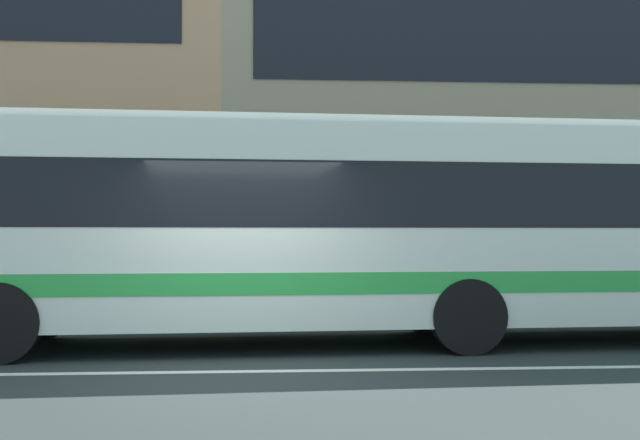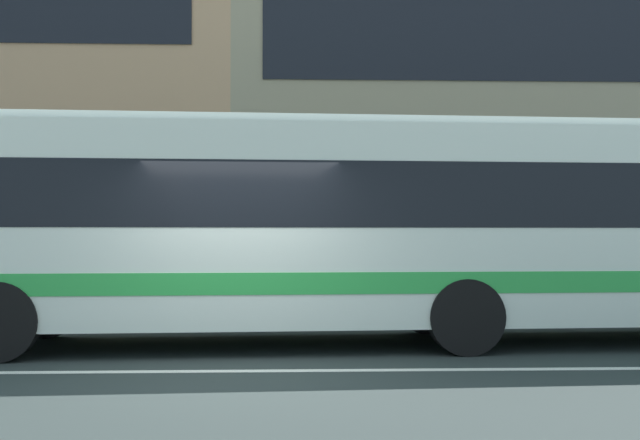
% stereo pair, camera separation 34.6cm
% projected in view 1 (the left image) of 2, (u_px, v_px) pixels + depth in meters
% --- Properties ---
extents(ground_plane, '(160.00, 160.00, 0.00)m').
position_uv_depth(ground_plane, '(242.00, 372.00, 8.74)').
color(ground_plane, '#293130').
extents(lane_centre_line, '(60.00, 0.16, 0.01)m').
position_uv_depth(lane_centre_line, '(242.00, 371.00, 8.74)').
color(lane_centre_line, silver).
rests_on(lane_centre_line, ground_plane).
extents(hedge_row_far, '(21.67, 1.10, 0.70)m').
position_uv_depth(hedge_row_far, '(156.00, 301.00, 14.20)').
color(hedge_row_far, '#1B4914').
rests_on(hedge_row_far, ground_plane).
extents(apartment_block_right, '(20.08, 11.53, 11.44)m').
position_uv_depth(apartment_block_right, '(534.00, 111.00, 25.42)').
color(apartment_block_right, tan).
rests_on(apartment_block_right, ground_plane).
extents(transit_bus, '(12.40, 3.12, 3.16)m').
position_uv_depth(transit_bus, '(392.00, 223.00, 11.07)').
color(transit_bus, silver).
rests_on(transit_bus, ground_plane).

